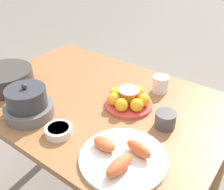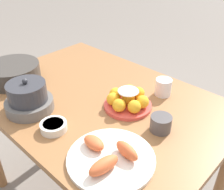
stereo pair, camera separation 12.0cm
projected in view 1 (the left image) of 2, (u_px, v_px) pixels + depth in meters
dining_table at (97, 118)px, 1.31m from camera, size 1.21×0.85×0.77m
cake_plate at (128, 99)px, 1.18m from camera, size 0.22×0.22×0.09m
serving_bowl at (5, 78)px, 1.32m from camera, size 0.28×0.28×0.09m
sauce_bowl at (59, 130)px, 1.02m from camera, size 0.11×0.11×0.03m
seafood_platter at (122, 157)px, 0.91m from camera, size 0.31×0.31×0.06m
cup_near at (160, 84)px, 1.28m from camera, size 0.08×0.08×0.08m
cup_far at (165, 120)px, 1.06m from camera, size 0.09×0.09×0.07m
warming_pot at (28, 104)px, 1.11m from camera, size 0.21×0.21×0.16m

